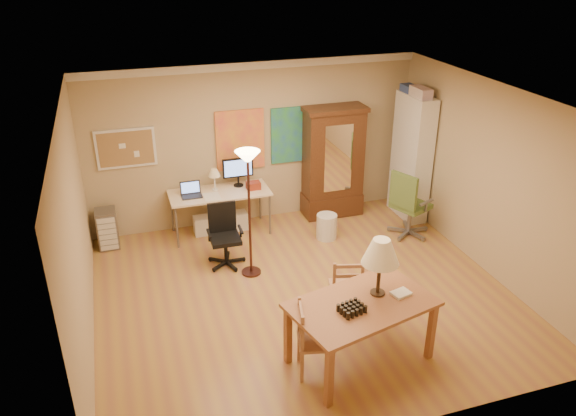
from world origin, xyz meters
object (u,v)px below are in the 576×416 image
object	(u,v)px
armoire	(333,169)
bookshelf	(411,158)
computer_desk	(222,207)
office_chair_green	(408,218)
dining_table	(369,288)
office_chair_black	(225,249)

from	to	relation	value
armoire	bookshelf	world-z (taller)	bookshelf
armoire	computer_desk	bearing A→B (deg)	-177.62
computer_desk	office_chair_green	bearing A→B (deg)	-20.20
dining_table	computer_desk	xyz separation A→B (m)	(-0.93, 3.57, -0.49)
bookshelf	office_chair_black	bearing A→B (deg)	-168.67
computer_desk	office_chair_green	size ratio (longest dim) A/B	1.43
office_chair_black	office_chair_green	world-z (taller)	office_chair_green
armoire	office_chair_black	bearing A→B (deg)	-152.43
office_chair_black	office_chair_green	bearing A→B (deg)	-0.28
armoire	bookshelf	xyz separation A→B (m)	(1.25, -0.44, 0.23)
computer_desk	armoire	distance (m)	2.02
office_chair_green	bookshelf	world-z (taller)	bookshelf
bookshelf	armoire	bearing A→B (deg)	160.53
office_chair_black	bookshelf	size ratio (longest dim) A/B	0.44
dining_table	computer_desk	distance (m)	3.72
office_chair_black	armoire	bearing A→B (deg)	27.57
office_chair_black	bookshelf	distance (m)	3.55
dining_table	office_chair_green	bearing A→B (deg)	52.53
computer_desk	bookshelf	xyz separation A→B (m)	(3.22, -0.36, 0.62)
armoire	bookshelf	distance (m)	1.34
armoire	dining_table	bearing A→B (deg)	-106.00
computer_desk	office_chair_green	world-z (taller)	computer_desk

